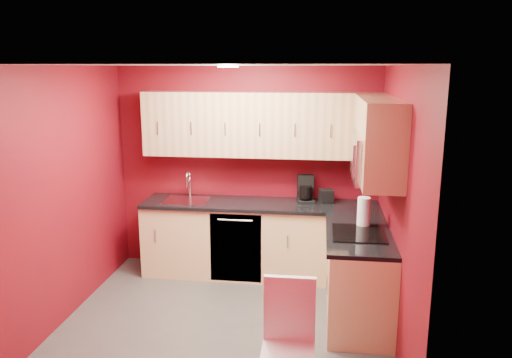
% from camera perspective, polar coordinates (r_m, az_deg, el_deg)
% --- Properties ---
extents(floor, '(3.20, 3.20, 0.00)m').
position_cam_1_polar(floor, '(5.19, -3.51, -15.94)').
color(floor, '#474543').
rests_on(floor, ground).
extents(ceiling, '(3.20, 3.20, 0.00)m').
position_cam_1_polar(ceiling, '(4.55, -3.94, 12.87)').
color(ceiling, white).
rests_on(ceiling, wall_back).
extents(wall_back, '(3.20, 0.00, 3.20)m').
position_cam_1_polar(wall_back, '(6.16, -1.01, 1.13)').
color(wall_back, maroon).
rests_on(wall_back, floor).
extents(wall_front, '(3.20, 0.00, 3.20)m').
position_cam_1_polar(wall_front, '(3.33, -8.77, -9.17)').
color(wall_front, maroon).
rests_on(wall_front, floor).
extents(wall_left, '(0.00, 3.00, 3.00)m').
position_cam_1_polar(wall_left, '(5.26, -21.08, -1.73)').
color(wall_left, maroon).
rests_on(wall_left, floor).
extents(wall_right, '(0.00, 3.00, 3.00)m').
position_cam_1_polar(wall_right, '(4.68, 15.89, -3.07)').
color(wall_right, maroon).
rests_on(wall_right, floor).
extents(base_cabinets_back, '(2.80, 0.60, 0.87)m').
position_cam_1_polar(base_cabinets_back, '(6.06, 0.48, -7.05)').
color(base_cabinets_back, '#EEC088').
rests_on(base_cabinets_back, floor).
extents(base_cabinets_right, '(0.60, 1.30, 0.87)m').
position_cam_1_polar(base_cabinets_right, '(5.16, 11.58, -10.99)').
color(base_cabinets_right, '#EEC088').
rests_on(base_cabinets_right, floor).
extents(countertop_back, '(2.80, 0.63, 0.04)m').
position_cam_1_polar(countertop_back, '(5.91, 0.47, -2.95)').
color(countertop_back, black).
rests_on(countertop_back, base_cabinets_back).
extents(countertop_right, '(0.63, 1.27, 0.04)m').
position_cam_1_polar(countertop_right, '(4.98, 11.65, -6.25)').
color(countertop_right, black).
rests_on(countertop_right, base_cabinets_right).
extents(upper_cabinets_back, '(2.80, 0.35, 0.75)m').
position_cam_1_polar(upper_cabinets_back, '(5.87, 0.65, 6.25)').
color(upper_cabinets_back, tan).
rests_on(upper_cabinets_back, wall_back).
extents(upper_cabinets_right, '(0.35, 1.55, 0.75)m').
position_cam_1_polar(upper_cabinets_right, '(4.97, 13.62, 5.45)').
color(upper_cabinets_right, tan).
rests_on(upper_cabinets_right, wall_right).
extents(microwave, '(0.42, 0.76, 0.42)m').
position_cam_1_polar(microwave, '(4.76, 13.40, 2.39)').
color(microwave, silver).
rests_on(microwave, upper_cabinets_right).
extents(cooktop, '(0.50, 0.55, 0.01)m').
position_cam_1_polar(cooktop, '(4.94, 11.64, -6.11)').
color(cooktop, black).
rests_on(cooktop, countertop_right).
extents(sink, '(0.52, 0.42, 0.35)m').
position_cam_1_polar(sink, '(6.09, -7.96, -2.08)').
color(sink, silver).
rests_on(sink, countertop_back).
extents(dishwasher_front, '(0.60, 0.02, 0.82)m').
position_cam_1_polar(dishwasher_front, '(5.83, -2.34, -7.89)').
color(dishwasher_front, black).
rests_on(dishwasher_front, base_cabinets_back).
extents(downlight, '(0.20, 0.20, 0.01)m').
position_cam_1_polar(downlight, '(4.85, -3.22, 12.69)').
color(downlight, white).
rests_on(downlight, ceiling).
extents(coffee_maker, '(0.23, 0.28, 0.32)m').
position_cam_1_polar(coffee_maker, '(5.95, 5.74, -1.15)').
color(coffee_maker, black).
rests_on(coffee_maker, countertop_back).
extents(napkin_holder, '(0.18, 0.18, 0.16)m').
position_cam_1_polar(napkin_holder, '(5.96, 8.03, -1.95)').
color(napkin_holder, black).
rests_on(napkin_holder, countertop_back).
extents(paper_towel, '(0.18, 0.18, 0.30)m').
position_cam_1_polar(paper_towel, '(5.14, 12.20, -3.70)').
color(paper_towel, white).
rests_on(paper_towel, countertop_right).
extents(dining_chair, '(0.40, 0.41, 0.97)m').
position_cam_1_polar(dining_chair, '(3.83, 3.66, -18.78)').
color(dining_chair, white).
rests_on(dining_chair, floor).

